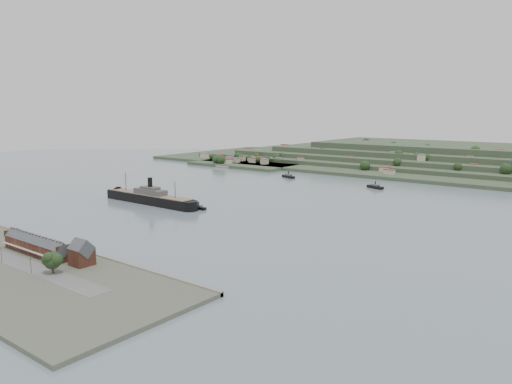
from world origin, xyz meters
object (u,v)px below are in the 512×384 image
Objects in this scene: terrace_row at (36,245)px; steamship at (147,197)px; tugboat at (199,208)px; gabled_building at (82,253)px; fig_tree at (52,260)px.

steamship reaches higher than terrace_row.
gabled_building is at bearing -67.69° from tugboat.
fig_tree is at bearing -18.25° from terrace_row.
steamship is at bearing 126.78° from fig_tree.
gabled_building is 16.71m from fig_tree.
gabled_building is at bearing 6.12° from terrace_row.
fig_tree is at bearing -69.52° from tugboat.
steamship is 55.28m from tugboat.
gabled_building is 1.04× the size of tugboat.
terrace_row is 40.45m from fig_tree.
gabled_building reaches higher than fig_tree.
steamship is (-114.26, 137.32, -3.17)m from gabled_building.
fig_tree is (60.57, -162.17, 7.38)m from tugboat.
terrace_row reaches higher than tugboat.
gabled_building is 1.25× the size of fig_tree.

